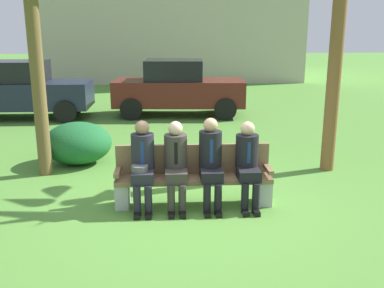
# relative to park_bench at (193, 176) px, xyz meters

# --- Properties ---
(ground_plane) EXTENTS (80.00, 80.00, 0.00)m
(ground_plane) POSITION_rel_park_bench_xyz_m (0.03, -0.05, -0.44)
(ground_plane) COLOR #4E8533
(park_bench) EXTENTS (2.34, 0.44, 0.90)m
(park_bench) POSITION_rel_park_bench_xyz_m (0.00, 0.00, 0.00)
(park_bench) COLOR brown
(park_bench) RESTS_ON ground
(seated_man_leftmost) EXTENTS (0.34, 0.72, 1.31)m
(seated_man_leftmost) POSITION_rel_park_bench_xyz_m (-0.75, -0.13, 0.29)
(seated_man_leftmost) COLOR #23232D
(seated_man_leftmost) RESTS_ON ground
(seated_man_centerleft) EXTENTS (0.34, 0.72, 1.30)m
(seated_man_centerleft) POSITION_rel_park_bench_xyz_m (-0.27, -0.13, 0.29)
(seated_man_centerleft) COLOR #38332D
(seated_man_centerleft) RESTS_ON ground
(seated_man_centerright) EXTENTS (0.34, 0.72, 1.34)m
(seated_man_centerright) POSITION_rel_park_bench_xyz_m (0.25, -0.13, 0.31)
(seated_man_centerright) COLOR black
(seated_man_centerright) RESTS_ON ground
(seated_man_rightmost) EXTENTS (0.34, 0.72, 1.28)m
(seated_man_rightmost) POSITION_rel_park_bench_xyz_m (0.80, -0.13, 0.28)
(seated_man_rightmost) COLOR black
(seated_man_rightmost) RESTS_ON ground
(shrub_near_bench) EXTENTS (1.32, 1.21, 0.83)m
(shrub_near_bench) POSITION_rel_park_bench_xyz_m (-2.14, 2.19, -0.02)
(shrub_near_bench) COLOR #1C5D2D
(shrub_near_bench) RESTS_ON ground
(parked_car_near) EXTENTS (3.91, 1.72, 1.68)m
(parked_car_near) POSITION_rel_park_bench_xyz_m (-4.62, 6.84, 0.40)
(parked_car_near) COLOR #1E2338
(parked_car_near) RESTS_ON ground
(parked_car_far) EXTENTS (4.00, 1.93, 1.68)m
(parked_car_far) POSITION_rel_park_bench_xyz_m (-0.02, 7.02, 0.40)
(parked_car_far) COLOR #591E19
(parked_car_far) RESTS_ON ground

